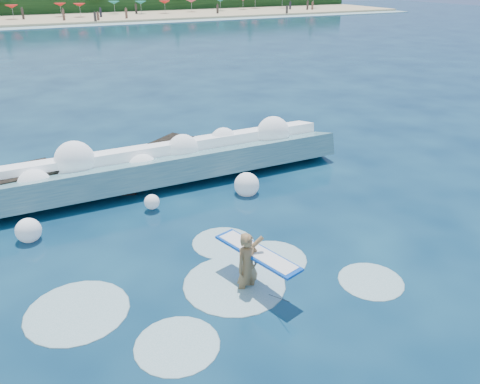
{
  "coord_description": "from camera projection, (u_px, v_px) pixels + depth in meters",
  "views": [
    {
      "loc": [
        -4.18,
        -9.43,
        7.22
      ],
      "look_at": [
        1.5,
        2.0,
        1.2
      ],
      "focal_mm": 35.0,
      "sensor_mm": 36.0,
      "label": 1
    }
  ],
  "objects": [
    {
      "name": "treeline",
      "position": [
        16.0,
        1.0,
        82.62
      ],
      "size": [
        140.0,
        4.0,
        5.0
      ],
      "primitive_type": "cube",
      "color": "black",
      "rests_on": "ground"
    },
    {
      "name": "beach_umbrellas",
      "position": [
        20.0,
        6.0,
        76.23
      ],
      "size": [
        114.14,
        6.87,
        0.5
      ],
      "color": "#C83B50",
      "rests_on": "ground"
    },
    {
      "name": "surfer_with_board",
      "position": [
        250.0,
        264.0,
        11.55
      ],
      "size": [
        1.29,
        3.01,
        1.86
      ],
      "color": "#956F45",
      "rests_on": "ground"
    },
    {
      "name": "wet_band",
      "position": [
        28.0,
        28.0,
        66.66
      ],
      "size": [
        140.0,
        5.0,
        0.08
      ],
      "primitive_type": "cube",
      "color": "silver",
      "rests_on": "ground"
    },
    {
      "name": "rock_cluster",
      "position": [
        100.0,
        173.0,
        17.51
      ],
      "size": [
        8.03,
        3.15,
        1.24
      ],
      "color": "black",
      "rests_on": "ground"
    },
    {
      "name": "ground",
      "position": [
        223.0,
        272.0,
        12.41
      ],
      "size": [
        200.0,
        200.0,
        0.0
      ],
      "primitive_type": "plane",
      "color": "#07213D",
      "rests_on": "ground"
    },
    {
      "name": "beachgoers",
      "position": [
        38.0,
        15.0,
        73.3
      ],
      "size": [
        107.39,
        14.08,
        1.93
      ],
      "color": "#3F332D",
      "rests_on": "ground"
    },
    {
      "name": "wave_spray",
      "position": [
        109.0,
        165.0,
        16.8
      ],
      "size": [
        15.22,
        4.28,
        1.99
      ],
      "color": "white",
      "rests_on": "ground"
    },
    {
      "name": "beach",
      "position": [
        23.0,
        20.0,
        75.5
      ],
      "size": [
        140.0,
        20.0,
        0.4
      ],
      "primitive_type": "cube",
      "color": "tan",
      "rests_on": "ground"
    },
    {
      "name": "breaking_wave",
      "position": [
        111.0,
        174.0,
        17.09
      ],
      "size": [
        17.84,
        2.79,
        1.54
      ],
      "color": "teal",
      "rests_on": "ground"
    },
    {
      "name": "surf_foam",
      "position": [
        208.0,
        287.0,
        11.82
      ],
      "size": [
        9.05,
        5.22,
        0.13
      ],
      "color": "silver",
      "rests_on": "ground"
    }
  ]
}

